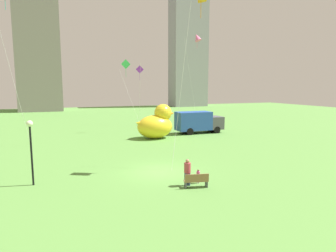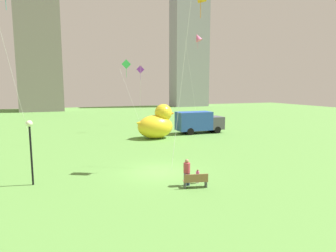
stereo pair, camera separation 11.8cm
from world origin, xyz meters
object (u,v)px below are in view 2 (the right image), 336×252
at_px(giant_inflatable_duck, 157,124).
at_px(kite_pink, 198,38).
at_px(person_adult, 187,171).
at_px(box_truck, 199,122).
at_px(person_child, 198,176).
at_px(park_bench, 196,180).
at_px(kite_purple, 140,72).
at_px(kite_green, 127,67).
at_px(lamppost, 30,139).

bearing_deg(giant_inflatable_duck, kite_pink, 44.50).
bearing_deg(person_adult, giant_inflatable_duck, 77.55).
distance_m(person_adult, kite_pink, 32.98).
bearing_deg(box_truck, person_child, -117.15).
distance_m(park_bench, person_adult, 0.81).
xyz_separation_m(giant_inflatable_duck, kite_pink, (10.50, 10.32, 12.11)).
xyz_separation_m(person_adult, box_truck, (10.08, 18.18, 0.51)).
relative_size(giant_inflatable_duck, box_truck, 0.78).
bearing_deg(kite_purple, kite_green, -118.12).
relative_size(box_truck, kite_green, 0.65).
height_order(lamppost, box_truck, lamppost).
distance_m(giant_inflatable_duck, box_truck, 6.65).
bearing_deg(giant_inflatable_duck, box_truck, 14.44).
relative_size(person_adult, kite_pink, 0.12).
height_order(person_adult, kite_pink, kite_pink).
height_order(kite_green, kite_pink, kite_pink).
xyz_separation_m(box_truck, kite_green, (-8.41, 4.56, 7.27)).
distance_m(person_adult, lamppost, 9.90).
relative_size(lamppost, box_truck, 0.65).
xyz_separation_m(park_bench, box_truck, (9.75, 18.75, 0.98)).
relative_size(kite_green, kite_purple, 1.03).
bearing_deg(giant_inflatable_duck, person_child, -99.76).
distance_m(lamppost, kite_purple, 29.90).
xyz_separation_m(park_bench, person_adult, (-0.34, 0.57, 0.47)).
bearing_deg(person_child, giant_inflatable_duck, 80.24).
bearing_deg(kite_pink, giant_inflatable_duck, -135.50).
bearing_deg(person_child, kite_green, 87.86).
bearing_deg(giant_inflatable_duck, person_adult, -102.45).
distance_m(person_child, kite_pink, 32.69).
bearing_deg(kite_green, lamppost, -119.16).
distance_m(park_bench, lamppost, 10.52).
bearing_deg(person_adult, kite_pink, 62.21).
xyz_separation_m(giant_inflatable_duck, kite_purple, (1.56, 12.83, 6.73)).
bearing_deg(lamppost, box_truck, 37.36).
bearing_deg(kite_pink, lamppost, -134.90).
xyz_separation_m(lamppost, kite_green, (10.67, 19.12, 5.79)).
height_order(park_bench, box_truck, box_truck).
height_order(person_adult, kite_purple, kite_purple).
relative_size(park_bench, person_adult, 0.91).
bearing_deg(lamppost, kite_green, 60.84).
relative_size(giant_inflatable_duck, kite_purple, 0.52).
distance_m(park_bench, kite_pink, 33.48).
xyz_separation_m(park_bench, lamppost, (-9.33, 4.19, 2.46)).
bearing_deg(park_bench, kite_green, 86.72).
distance_m(kite_green, kite_pink, 14.10).
xyz_separation_m(lamppost, kite_pink, (23.14, 23.22, 10.91)).
relative_size(park_bench, kite_green, 0.16).
xyz_separation_m(park_bench, giant_inflatable_duck, (3.31, 17.09, 1.26)).
height_order(giant_inflatable_duck, kite_purple, kite_purple).
distance_m(person_adult, box_truck, 20.80).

